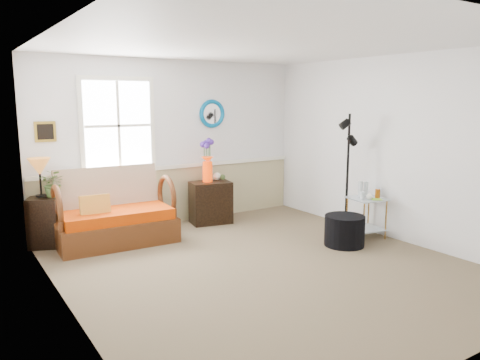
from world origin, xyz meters
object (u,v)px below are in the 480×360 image
floor_lamp (347,174)px  side_table (366,218)px  cabinet (211,202)px  ottoman (344,231)px  lamp_stand (44,222)px  loveseat (115,207)px

floor_lamp → side_table: bearing=-57.2°
cabinet → side_table: cabinet is taller
side_table → floor_lamp: (-0.07, 0.33, 0.60)m
floor_lamp → ottoman: floor_lamp is taller
floor_lamp → cabinet: bearing=152.4°
lamp_stand → cabinet: lamp_stand is taller
loveseat → cabinet: loveseat is taller
lamp_stand → ottoman: (3.45, -2.20, -0.13)m
loveseat → lamp_stand: bearing=159.8°
floor_lamp → ottoman: size_ratio=3.26×
loveseat → floor_lamp: size_ratio=0.89×
floor_lamp → ottoman: (-0.47, -0.44, -0.68)m
side_table → cabinet: bearing=127.8°
loveseat → floor_lamp: (3.06, -1.39, 0.37)m
loveseat → side_table: (3.14, -1.73, -0.22)m
cabinet → side_table: (1.50, -1.93, -0.05)m
loveseat → floor_lamp: bearing=-21.9°
loveseat → side_table: loveseat is taller
cabinet → floor_lamp: size_ratio=0.38×
ottoman → cabinet: bearing=115.0°
loveseat → cabinet: (1.64, 0.20, -0.18)m
loveseat → side_table: 3.59m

